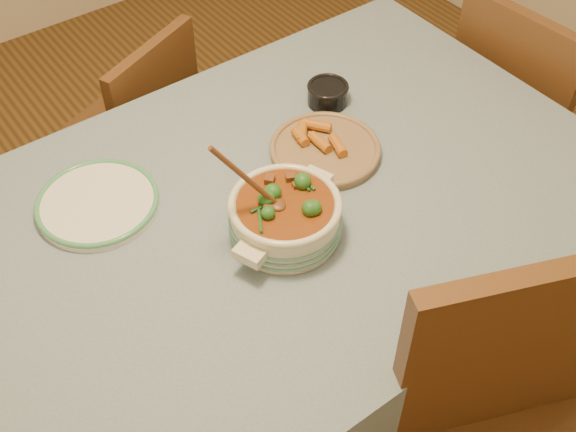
# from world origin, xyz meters

# --- Properties ---
(floor) EXTENTS (4.50, 4.50, 0.00)m
(floor) POSITION_xyz_m (0.00, 0.00, 0.00)
(floor) COLOR #442B13
(floor) RESTS_ON ground
(dining_table) EXTENTS (1.68, 1.08, 0.76)m
(dining_table) POSITION_xyz_m (0.00, 0.00, 0.66)
(dining_table) COLOR brown
(dining_table) RESTS_ON floor
(stew_casserole) EXTENTS (0.31, 0.31, 0.29)m
(stew_casserole) POSITION_xyz_m (-0.03, -0.09, 0.82)
(stew_casserole) COLOR beige
(stew_casserole) RESTS_ON dining_table
(white_plate) EXTENTS (0.30, 0.30, 0.02)m
(white_plate) POSITION_xyz_m (-0.33, 0.23, 0.77)
(white_plate) COLOR white
(white_plate) RESTS_ON dining_table
(condiment_bowl) EXTENTS (0.13, 0.13, 0.06)m
(condiment_bowl) POSITION_xyz_m (0.34, 0.22, 0.79)
(condiment_bowl) COLOR black
(condiment_bowl) RESTS_ON dining_table
(fried_plate) EXTENTS (0.34, 0.34, 0.05)m
(fried_plate) POSITION_xyz_m (0.21, 0.06, 0.77)
(fried_plate) COLOR #987754
(fried_plate) RESTS_ON dining_table
(chair_far) EXTENTS (0.49, 0.49, 0.81)m
(chair_far) POSITION_xyz_m (0.01, 0.76, 0.46)
(chair_far) COLOR brown
(chair_far) RESTS_ON floor
(chair_right) EXTENTS (0.44, 0.44, 0.89)m
(chair_right) POSITION_xyz_m (1.03, 0.08, 0.50)
(chair_right) COLOR brown
(chair_right) RESTS_ON floor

